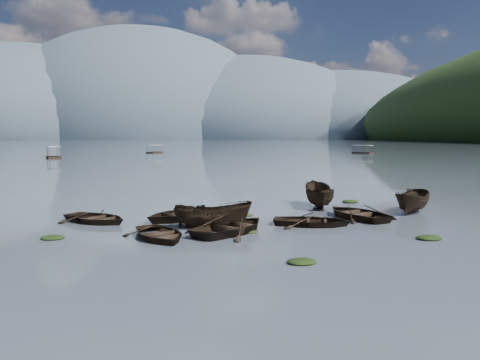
{
  "coord_description": "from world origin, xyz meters",
  "views": [
    {
      "loc": [
        -4.37,
        -17.98,
        4.85
      ],
      "look_at": [
        0.0,
        12.0,
        2.0
      ],
      "focal_mm": 35.0,
      "sensor_mm": 36.0,
      "label": 1
    }
  ],
  "objects": [
    {
      "name": "ground_plane",
      "position": [
        0.0,
        0.0,
        0.0
      ],
      "size": [
        2400.0,
        2400.0,
        0.0
      ],
      "primitive_type": "plane",
      "color": "#535B67"
    },
    {
      "name": "haze_mtn_a",
      "position": [
        -260.0,
        900.0,
        0.0
      ],
      "size": [
        520.0,
        520.0,
        280.0
      ],
      "primitive_type": "ellipsoid",
      "color": "#475666",
      "rests_on": "ground"
    },
    {
      "name": "haze_mtn_b",
      "position": [
        -60.0,
        900.0,
        0.0
      ],
      "size": [
        520.0,
        520.0,
        340.0
      ],
      "primitive_type": "ellipsoid",
      "color": "#475666",
      "rests_on": "ground"
    },
    {
      "name": "haze_mtn_c",
      "position": [
        140.0,
        900.0,
        0.0
      ],
      "size": [
        520.0,
        520.0,
        260.0
      ],
      "primitive_type": "ellipsoid",
      "color": "#475666",
      "rests_on": "ground"
    },
    {
      "name": "haze_mtn_d",
      "position": [
        320.0,
        900.0,
        0.0
      ],
      "size": [
        520.0,
        520.0,
        220.0
      ],
      "primitive_type": "ellipsoid",
      "color": "#475666",
      "rests_on": "ground"
    },
    {
      "name": "rowboat_0",
      "position": [
        -5.02,
        4.14,
        0.0
      ],
      "size": [
        4.19,
        4.85,
        0.85
      ],
      "primitive_type": "imported",
      "rotation": [
        0.0,
        0.0,
        0.37
      ],
      "color": "black",
      "rests_on": "ground"
    },
    {
      "name": "rowboat_1",
      "position": [
        -1.43,
        5.07,
        0.0
      ],
      "size": [
        5.96,
        5.93,
        1.02
      ],
      "primitive_type": "imported",
      "rotation": [
        0.0,
        0.0,
        2.34
      ],
      "color": "black",
      "rests_on": "ground"
    },
    {
      "name": "rowboat_2",
      "position": [
        -2.25,
        6.43,
        0.0
      ],
      "size": [
        4.23,
        1.77,
        1.61
      ],
      "primitive_type": "imported",
      "rotation": [
        0.0,
        0.0,
        1.52
      ],
      "color": "black",
      "rests_on": "ground"
    },
    {
      "name": "rowboat_3",
      "position": [
        6.49,
        8.2,
        0.0
      ],
      "size": [
        4.63,
        5.49,
        0.97
      ],
      "primitive_type": "imported",
      "rotation": [
        0.0,
        0.0,
        3.46
      ],
      "color": "black",
      "rests_on": "ground"
    },
    {
      "name": "rowboat_4",
      "position": [
        3.14,
        6.28,
        0.0
      ],
      "size": [
        4.92,
        4.16,
        0.87
      ],
      "primitive_type": "imported",
      "rotation": [
        0.0,
        0.0,
        1.25
      ],
      "color": "black",
      "rests_on": "ground"
    },
    {
      "name": "rowboat_5",
      "position": [
        10.77,
        9.54,
        0.0
      ],
      "size": [
        4.24,
        4.38,
        1.71
      ],
      "primitive_type": "imported",
      "rotation": [
        0.0,
        0.0,
        -0.75
      ],
      "color": "black",
      "rests_on": "ground"
    },
    {
      "name": "rowboat_6",
      "position": [
        -8.67,
        8.97,
        0.0
      ],
      "size": [
        5.21,
        5.07,
        0.88
      ],
      "primitive_type": "imported",
      "rotation": [
        0.0,
        0.0,
        0.87
      ],
      "color": "black",
      "rests_on": "ground"
    },
    {
      "name": "rowboat_7",
      "position": [
        -3.78,
        9.17,
        0.0
      ],
      "size": [
        6.08,
        5.72,
        1.02
      ],
      "primitive_type": "imported",
      "rotation": [
        0.0,
        0.0,
        5.32
      ],
      "color": "black",
      "rests_on": "ground"
    },
    {
      "name": "rowboat_8",
      "position": [
        5.56,
        12.74,
        0.0
      ],
      "size": [
        2.6,
        5.03,
        1.85
      ],
      "primitive_type": "imported",
      "rotation": [
        0.0,
        0.0,
        2.97
      ],
      "color": "black",
      "rests_on": "ground"
    },
    {
      "name": "weed_clump_1",
      "position": [
        -5.76,
        6.84,
        0.0
      ],
      "size": [
        1.0,
        0.8,
        0.22
      ],
      "primitive_type": "ellipsoid",
      "color": "black",
      "rests_on": "ground"
    },
    {
      "name": "weed_clump_2",
      "position": [
        0.5,
        -1.01,
        0.0
      ],
      "size": [
        1.14,
        0.91,
        0.25
      ],
      "primitive_type": "ellipsoid",
      "color": "black",
      "rests_on": "ground"
    },
    {
      "name": "weed_clump_3",
      "position": [
        -0.58,
        4.9,
        0.0
      ],
      "size": [
        0.86,
        0.73,
        0.19
      ],
      "primitive_type": "ellipsoid",
      "color": "black",
      "rests_on": "ground"
    },
    {
      "name": "weed_clump_4",
      "position": [
        7.59,
        2.19,
        0.0
      ],
      "size": [
        1.23,
        0.97,
        0.25
      ],
      "primitive_type": "ellipsoid",
      "color": "black",
      "rests_on": "ground"
    },
    {
      "name": "weed_clump_5",
      "position": [
        -10.01,
        4.83,
        0.0
      ],
      "size": [
        1.11,
        0.9,
        0.23
      ],
      "primitive_type": "ellipsoid",
      "color": "black",
      "rests_on": "ground"
    },
    {
      "name": "weed_clump_6",
      "position": [
        0.07,
        9.9,
        0.0
      ],
      "size": [
        0.91,
        0.76,
        0.19
      ],
      "primitive_type": "ellipsoid",
      "color": "black",
      "rests_on": "ground"
    },
    {
      "name": "weed_clump_7",
      "position": [
        8.54,
        14.42,
        0.0
      ],
      "size": [
        1.22,
        0.98,
        0.27
      ],
      "primitive_type": "ellipsoid",
      "color": "black",
      "rests_on": "ground"
    },
    {
      "name": "pontoon_left",
      "position": [
        -30.38,
        90.57,
        0.0
      ],
      "size": [
        4.65,
        7.03,
        2.49
      ],
      "primitive_type": null,
      "rotation": [
        0.0,
        0.0,
        0.33
      ],
      "color": "black",
      "rests_on": "ground"
    },
    {
      "name": "pontoon_centre",
      "position": [
        -9.32,
        120.3,
        0.0
      ],
      "size": [
        4.9,
        6.14,
        2.19
      ],
      "primitive_type": null,
      "rotation": [
        0.0,
        0.0,
        -0.52
      ],
      "color": "black",
      "rests_on": "ground"
    },
    {
      "name": "pontoon_right",
      "position": [
        48.95,
        107.55,
        0.0
      ],
      "size": [
        5.27,
        6.08,
        2.2
      ],
      "primitive_type": null,
      "rotation": [
        0.0,
        0.0,
        0.61
      ],
      "color": "black",
      "rests_on": "ground"
    }
  ]
}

